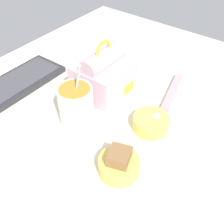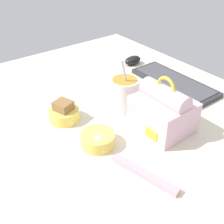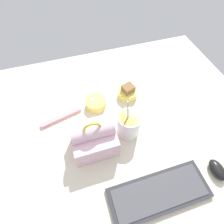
{
  "view_description": "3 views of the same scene",
  "coord_description": "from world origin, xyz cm",
  "px_view_note": "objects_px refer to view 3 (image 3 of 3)",
  "views": [
    {
      "loc": [
        -45.63,
        -38.04,
        59.93
      ],
      "look_at": [
        1.22,
        -2.75,
        7.0
      ],
      "focal_mm": 45.0,
      "sensor_mm": 36.0,
      "label": 1
    },
    {
      "loc": [
        61.17,
        -48.35,
        58.11
      ],
      "look_at": [
        1.22,
        -2.75,
        7.0
      ],
      "focal_mm": 45.0,
      "sensor_mm": 36.0,
      "label": 2
    },
    {
      "loc": [
        14.87,
        41.55,
        73.45
      ],
      "look_at": [
        1.22,
        -2.75,
        7.0
      ],
      "focal_mm": 28.0,
      "sensor_mm": 36.0,
      "label": 3
    }
  ],
  "objects_px": {
    "bento_bowl_sandwich": "(128,92)",
    "bento_bowl_snacks": "(96,103)",
    "lunch_bag": "(94,139)",
    "soup_cup": "(129,124)",
    "computer_mouse": "(218,170)",
    "chopstick_case": "(61,117)",
    "keyboard": "(159,193)"
  },
  "relations": [
    {
      "from": "bento_bowl_snacks",
      "to": "chopstick_case",
      "type": "bearing_deg",
      "value": 7.56
    },
    {
      "from": "keyboard",
      "to": "lunch_bag",
      "type": "height_order",
      "value": "lunch_bag"
    },
    {
      "from": "bento_bowl_sandwich",
      "to": "bento_bowl_snacks",
      "type": "distance_m",
      "value": 0.18
    },
    {
      "from": "keyboard",
      "to": "bento_bowl_sandwich",
      "type": "distance_m",
      "value": 0.49
    },
    {
      "from": "lunch_bag",
      "to": "bento_bowl_sandwich",
      "type": "distance_m",
      "value": 0.33
    },
    {
      "from": "lunch_bag",
      "to": "soup_cup",
      "type": "height_order",
      "value": "soup_cup"
    },
    {
      "from": "soup_cup",
      "to": "bento_bowl_snacks",
      "type": "distance_m",
      "value": 0.22
    },
    {
      "from": "bento_bowl_sandwich",
      "to": "lunch_bag",
      "type": "bearing_deg",
      "value": 44.38
    },
    {
      "from": "lunch_bag",
      "to": "chopstick_case",
      "type": "xyz_separation_m",
      "value": [
        0.12,
        -0.19,
        -0.06
      ]
    },
    {
      "from": "soup_cup",
      "to": "computer_mouse",
      "type": "height_order",
      "value": "soup_cup"
    },
    {
      "from": "soup_cup",
      "to": "bento_bowl_sandwich",
      "type": "relative_size",
      "value": 1.95
    },
    {
      "from": "bento_bowl_snacks",
      "to": "chopstick_case",
      "type": "height_order",
      "value": "bento_bowl_snacks"
    },
    {
      "from": "lunch_bag",
      "to": "bento_bowl_snacks",
      "type": "relative_size",
      "value": 1.82
    },
    {
      "from": "bento_bowl_sandwich",
      "to": "chopstick_case",
      "type": "xyz_separation_m",
      "value": [
        0.36,
        0.04,
        -0.02
      ]
    },
    {
      "from": "lunch_bag",
      "to": "bento_bowl_sandwich",
      "type": "relative_size",
      "value": 1.83
    },
    {
      "from": "soup_cup",
      "to": "bento_bowl_sandwich",
      "type": "distance_m",
      "value": 0.22
    },
    {
      "from": "chopstick_case",
      "to": "soup_cup",
      "type": "bearing_deg",
      "value": 150.04
    },
    {
      "from": "computer_mouse",
      "to": "bento_bowl_snacks",
      "type": "bearing_deg",
      "value": -50.85
    },
    {
      "from": "keyboard",
      "to": "bento_bowl_sandwich",
      "type": "relative_size",
      "value": 3.67
    },
    {
      "from": "lunch_bag",
      "to": "bento_bowl_snacks",
      "type": "xyz_separation_m",
      "value": [
        -0.06,
        -0.21,
        -0.05
      ]
    },
    {
      "from": "bento_bowl_sandwich",
      "to": "bento_bowl_snacks",
      "type": "height_order",
      "value": "bento_bowl_sandwich"
    },
    {
      "from": "bento_bowl_sandwich",
      "to": "chopstick_case",
      "type": "bearing_deg",
      "value": 6.43
    },
    {
      "from": "computer_mouse",
      "to": "soup_cup",
      "type": "bearing_deg",
      "value": -45.25
    },
    {
      "from": "keyboard",
      "to": "bento_bowl_sandwich",
      "type": "xyz_separation_m",
      "value": [
        -0.05,
        -0.49,
        0.02
      ]
    },
    {
      "from": "computer_mouse",
      "to": "keyboard",
      "type": "bearing_deg",
      "value": 1.56
    },
    {
      "from": "keyboard",
      "to": "bento_bowl_snacks",
      "type": "xyz_separation_m",
      "value": [
        0.12,
        -0.47,
        0.01
      ]
    },
    {
      "from": "keyboard",
      "to": "chopstick_case",
      "type": "xyz_separation_m",
      "value": [
        0.3,
        -0.45,
        -0.0
      ]
    },
    {
      "from": "soup_cup",
      "to": "chopstick_case",
      "type": "xyz_separation_m",
      "value": [
        0.28,
        -0.16,
        -0.05
      ]
    },
    {
      "from": "soup_cup",
      "to": "chopstick_case",
      "type": "relative_size",
      "value": 0.99
    },
    {
      "from": "computer_mouse",
      "to": "chopstick_case",
      "type": "distance_m",
      "value": 0.71
    },
    {
      "from": "keyboard",
      "to": "soup_cup",
      "type": "height_order",
      "value": "soup_cup"
    },
    {
      "from": "bento_bowl_sandwich",
      "to": "chopstick_case",
      "type": "relative_size",
      "value": 0.51
    }
  ]
}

